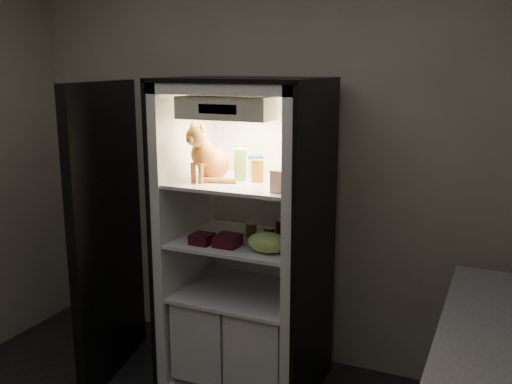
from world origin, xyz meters
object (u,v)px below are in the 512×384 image
refrigerator (248,259)px  soda_can_a (281,230)px  tabby_cat (208,158)px  grape_bag (268,242)px  salsa_jar (257,171)px  parmesan_shaker (240,164)px  berry_box_right (228,241)px  soda_can_c (269,237)px  pepper_jar (296,164)px  condiment_jar (251,230)px  berry_box_left (202,239)px  soda_can_b (287,234)px  cream_carton (278,181)px  mayo_tub (256,166)px

refrigerator → soda_can_a: 0.30m
tabby_cat → grape_bag: 0.60m
salsa_jar → refrigerator: bearing=148.1°
soda_can_a → parmesan_shaker: bearing=-166.8°
grape_bag → berry_box_right: (-0.25, 0.01, -0.02)m
soda_can_c → pepper_jar: bearing=69.5°
condiment_jar → berry_box_left: 0.31m
pepper_jar → soda_can_a: size_ratio=1.58×
soda_can_b → grape_bag: size_ratio=0.49×
salsa_jar → cream_carton: size_ratio=1.08×
pepper_jar → grape_bag: (-0.05, -0.29, -0.39)m
salsa_jar → pepper_jar: pepper_jar is taller
parmesan_shaker → condiment_jar: (0.06, 0.03, -0.40)m
tabby_cat → pepper_jar: tabby_cat is taller
mayo_tub → condiment_jar: (0.01, -0.10, -0.37)m
soda_can_c → berry_box_left: size_ratio=0.98×
berry_box_left → salsa_jar: bearing=36.6°
cream_carton → condiment_jar: bearing=137.0°
condiment_jar → berry_box_left: condiment_jar is taller
cream_carton → soda_can_a: (-0.09, 0.28, -0.35)m
tabby_cat → soda_can_c: bearing=9.4°
parmesan_shaker → pepper_jar: size_ratio=0.95×
tabby_cat → soda_can_c: size_ratio=3.06×
cream_carton → soda_can_a: size_ratio=0.97×
soda_can_a → cream_carton: bearing=-71.9°
parmesan_shaker → berry_box_right: bearing=-87.5°
grape_bag → berry_box_left: size_ratio=1.93×
pepper_jar → soda_can_a: bearing=-144.8°
soda_can_b → berry_box_right: soda_can_b is taller
refrigerator → pepper_jar: 0.66m
berry_box_right → cream_carton: bearing=-7.6°
soda_can_a → condiment_jar: size_ratio=1.35×
cream_carton → grape_bag: size_ratio=0.53×
pepper_jar → soda_can_b: pepper_jar is taller
tabby_cat → salsa_jar: size_ratio=2.75×
tabby_cat → berry_box_left: (0.01, -0.12, -0.45)m
tabby_cat → refrigerator: bearing=46.7°
soda_can_c → berry_box_left: 0.39m
tabby_cat → soda_can_b: (0.46, 0.09, -0.43)m
cream_carton → berry_box_left: bearing=177.4°
salsa_jar → soda_can_a: 0.38m
refrigerator → pepper_jar: size_ratio=9.80×
mayo_tub → refrigerator: bearing=-101.6°
soda_can_b → berry_box_left: bearing=-155.3°
berry_box_left → soda_can_b: bearing=24.7°
cream_carton → grape_bag: (-0.08, 0.04, -0.35)m
salsa_jar → soda_can_b: bearing=3.1°
soda_can_c → condiment_jar: 0.22m
soda_can_b → grape_bag: grape_bag is taller
refrigerator → salsa_jar: 0.57m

